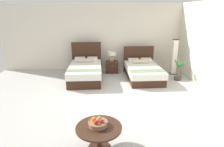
# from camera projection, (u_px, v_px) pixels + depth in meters

# --- Properties ---
(ground_plane) EXTENTS (9.57, 10.29, 0.02)m
(ground_plane) POSITION_uv_depth(u_px,v_px,m) (118.00, 100.00, 5.73)
(ground_plane) COLOR #B0ADA7
(wall_back) EXTENTS (9.57, 0.12, 2.83)m
(wall_back) POSITION_uv_depth(u_px,v_px,m) (113.00, 37.00, 8.48)
(wall_back) COLOR silver
(wall_back) RESTS_ON ground
(wall_side_right) EXTENTS (0.12, 5.89, 2.83)m
(wall_side_right) POSITION_uv_depth(u_px,v_px,m) (217.00, 49.00, 5.79)
(wall_side_right) COLOR silver
(wall_side_right) RESTS_ON ground
(bed_near_window) EXTENTS (1.27, 2.18, 1.27)m
(bed_near_window) POSITION_uv_depth(u_px,v_px,m) (86.00, 71.00, 7.44)
(bed_near_window) COLOR #382015
(bed_near_window) RESTS_ON ground
(bed_near_corner) EXTENTS (1.31, 2.08, 1.10)m
(bed_near_corner) POSITION_uv_depth(u_px,v_px,m) (143.00, 71.00, 7.53)
(bed_near_corner) COLOR #382015
(bed_near_corner) RESTS_ON ground
(nightstand) EXTENTS (0.52, 0.45, 0.48)m
(nightstand) POSITION_uv_depth(u_px,v_px,m) (112.00, 67.00, 8.27)
(nightstand) COLOR #382015
(nightstand) RESTS_ON ground
(table_lamp) EXTENTS (0.33, 0.33, 0.40)m
(table_lamp) POSITION_uv_depth(u_px,v_px,m) (112.00, 55.00, 8.14)
(table_lamp) COLOR tan
(table_lamp) RESTS_ON nightstand
(coffee_table) EXTENTS (0.86, 0.86, 0.47)m
(coffee_table) POSITION_uv_depth(u_px,v_px,m) (99.00, 132.00, 3.61)
(coffee_table) COLOR #382015
(coffee_table) RESTS_ON ground
(fruit_bowl) EXTENTS (0.37, 0.37, 0.17)m
(fruit_bowl) POSITION_uv_depth(u_px,v_px,m) (98.00, 123.00, 3.59)
(fruit_bowl) COLOR #8D6746
(fruit_bowl) RESTS_ON coffee_table
(floor_lamp_corner) EXTENTS (0.22, 0.22, 1.44)m
(floor_lamp_corner) POSITION_uv_depth(u_px,v_px,m) (174.00, 57.00, 7.91)
(floor_lamp_corner) COLOR black
(floor_lamp_corner) RESTS_ON ground
(potted_palm) EXTENTS (0.51, 0.52, 0.81)m
(potted_palm) POSITION_uv_depth(u_px,v_px,m) (178.00, 73.00, 7.32)
(potted_palm) COLOR #443930
(potted_palm) RESTS_ON ground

